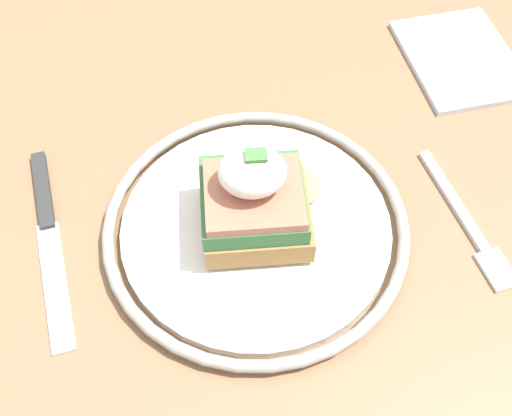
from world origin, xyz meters
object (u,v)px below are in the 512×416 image
(plate, at_px, (256,227))
(sandwich, at_px, (255,200))
(napkin, at_px, (461,58))
(knife, at_px, (48,230))
(fork, at_px, (468,224))

(plate, relative_size, sandwich, 2.48)
(sandwich, bearing_deg, napkin, -139.93)
(plate, xyz_separation_m, napkin, (-0.23, -0.19, -0.00))
(knife, relative_size, napkin, 1.40)
(fork, bearing_deg, sandwich, -2.61)
(napkin, bearing_deg, knife, 23.80)
(fork, height_order, knife, knife)
(plate, relative_size, fork, 1.74)
(plate, distance_m, knife, 0.17)
(fork, height_order, napkin, napkin)
(knife, distance_m, napkin, 0.44)
(plate, height_order, fork, plate)
(fork, bearing_deg, plate, -2.71)
(sandwich, height_order, knife, sandwich)
(sandwich, xyz_separation_m, fork, (-0.18, 0.01, -0.04))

